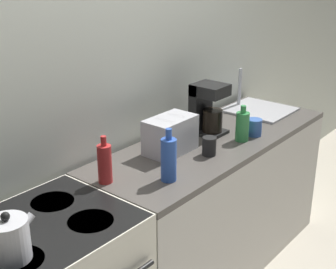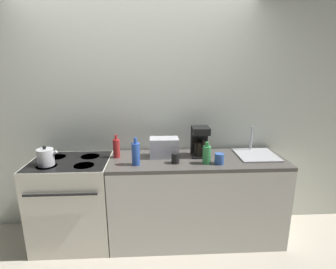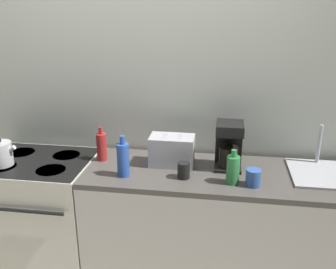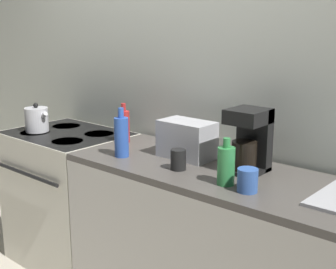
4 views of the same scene
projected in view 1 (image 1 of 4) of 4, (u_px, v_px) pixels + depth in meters
wall_back at (93, 87)px, 2.45m from camera, size 8.00×0.05×2.60m
counter_block at (213, 204)px, 2.99m from camera, size 1.79×0.62×0.91m
kettle at (9, 239)px, 1.68m from camera, size 0.19×0.15×0.19m
toaster at (170, 135)px, 2.59m from camera, size 0.30×0.18×0.20m
coffee_maker at (207, 108)px, 2.85m from camera, size 0.18×0.19×0.31m
sink_tray at (258, 108)px, 3.32m from camera, size 0.40×0.43×0.28m
bottle_blue at (169, 159)px, 2.26m from camera, size 0.08×0.08×0.27m
bottle_red at (105, 163)px, 2.24m from camera, size 0.07×0.07×0.24m
bottle_green at (242, 126)px, 2.76m from camera, size 0.08×0.08×0.22m
cup_blue at (254, 127)px, 2.85m from camera, size 0.09×0.09×0.10m
cup_black at (209, 146)px, 2.57m from camera, size 0.08×0.08×0.10m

